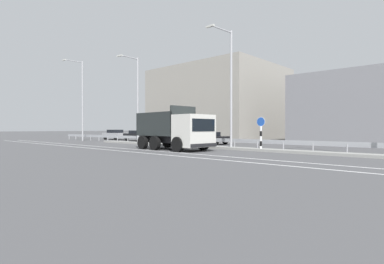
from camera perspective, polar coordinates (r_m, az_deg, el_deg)
ground_plane at (r=22.06m, az=-0.35°, el=-3.51°), size 320.00×320.00×0.00m
lane_strip_0 at (r=21.59m, az=-7.08°, el=-3.60°), size 57.56×0.16×0.01m
lane_strip_1 at (r=20.56m, az=-10.60°, el=-3.82°), size 57.56×0.16×0.01m
median_island at (r=24.24m, az=4.31°, el=-2.92°), size 31.66×1.10×0.18m
median_guardrail at (r=25.25m, az=6.15°, el=-1.69°), size 57.56×0.09×0.78m
dump_truck at (r=22.06m, az=-2.10°, el=-0.16°), size 6.61×3.11×3.25m
median_road_sign at (r=21.84m, az=12.98°, el=-0.28°), size 0.67×0.16×2.43m
street_lamp_0 at (r=41.18m, az=-20.37°, el=6.28°), size 0.70×2.58×10.24m
street_lamp_1 at (r=31.38m, az=-10.57°, el=6.80°), size 0.71×2.51×8.88m
street_lamp_2 at (r=23.50m, az=7.15°, el=9.27°), size 0.71×2.64×9.17m
parked_car_0 at (r=44.08m, az=-14.38°, el=-0.48°), size 4.46×1.98×1.43m
parked_car_1 at (r=38.71m, az=-10.09°, el=-0.66°), size 4.85×2.27×1.35m
parked_car_2 at (r=34.55m, az=-4.77°, el=-0.92°), size 4.72×1.97×1.22m
parked_car_3 at (r=30.64m, az=3.51°, el=-1.11°), size 4.08×2.13×1.25m
background_building_0 at (r=44.25m, az=5.11°, el=5.17°), size 16.56×14.14×10.14m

